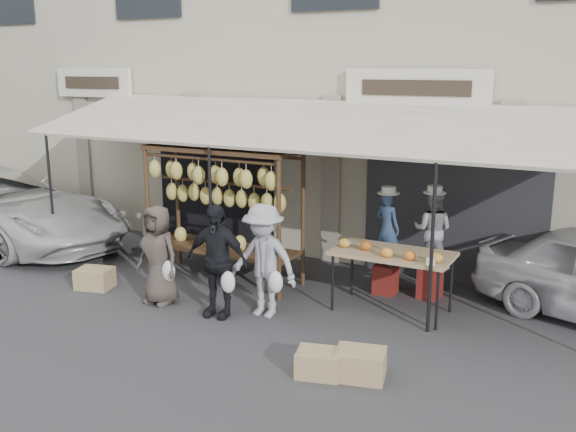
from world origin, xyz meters
name	(u,v)px	position (x,y,z in m)	size (l,w,h in m)	color
ground_plane	(225,327)	(0.00, 0.00, 0.00)	(90.00, 90.00, 0.00)	#2D2D30
shophouse	(392,58)	(0.00, 6.50, 3.65)	(24.00, 6.15, 7.30)	#B9AF93
awning	(302,125)	(0.01, 2.28, 2.57)	(10.00, 2.35, 2.92)	beige
banana_rack	(221,188)	(-1.10, 1.60, 1.57)	(2.60, 0.90, 2.24)	#331C11
produce_table	(392,255)	(1.81, 1.59, 0.87)	(1.70, 0.90, 1.04)	tan
vendor_left	(387,228)	(1.48, 2.32, 1.05)	(0.43, 0.28, 1.17)	navy
vendor_right	(433,230)	(2.15, 2.45, 1.08)	(0.59, 0.46, 1.21)	#94949A
customer_left	(158,255)	(-1.38, 0.31, 0.75)	(0.73, 0.48, 1.50)	#413832
customer_mid	(216,261)	(-0.33, 0.31, 0.82)	(0.96, 0.40, 1.63)	black
customer_right	(264,261)	(0.25, 0.63, 0.81)	(1.05, 0.60, 1.63)	#9A9AA1
stool_left	(386,279)	(1.48, 2.32, 0.23)	(0.33, 0.33, 0.47)	maroon
stool_right	(430,283)	(2.15, 2.45, 0.24)	(0.34, 0.34, 0.47)	maroon
crate_near_a	(319,363)	(1.75, -0.67, 0.15)	(0.51, 0.38, 0.30)	tan
crate_near_b	(360,364)	(2.19, -0.50, 0.17)	(0.56, 0.43, 0.34)	tan
crate_far	(95,278)	(-2.73, 0.33, 0.16)	(0.54, 0.41, 0.33)	tan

